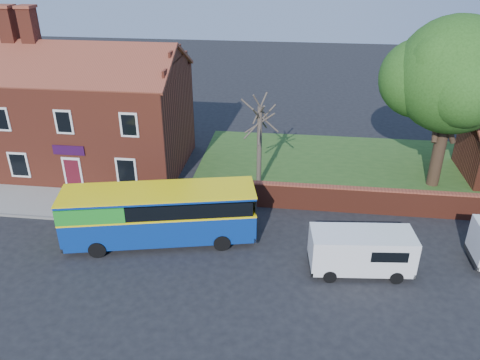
# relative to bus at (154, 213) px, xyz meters

# --- Properties ---
(ground) EXTENTS (120.00, 120.00, 0.00)m
(ground) POSITION_rel_bus_xyz_m (0.34, -2.65, -1.69)
(ground) COLOR black
(ground) RESTS_ON ground
(pavement) EXTENTS (18.00, 3.50, 0.12)m
(pavement) POSITION_rel_bus_xyz_m (-6.66, 3.10, -1.63)
(pavement) COLOR gray
(pavement) RESTS_ON ground
(kerb) EXTENTS (18.00, 0.15, 0.14)m
(kerb) POSITION_rel_bus_xyz_m (-6.66, 1.35, -1.62)
(kerb) COLOR slate
(kerb) RESTS_ON ground
(grass_strip) EXTENTS (26.00, 12.00, 0.04)m
(grass_strip) POSITION_rel_bus_xyz_m (13.34, 10.35, -1.67)
(grass_strip) COLOR #426B28
(grass_strip) RESTS_ON ground
(shop_building) EXTENTS (12.30, 8.13, 10.50)m
(shop_building) POSITION_rel_bus_xyz_m (-6.69, 8.85, 1.72)
(shop_building) COLOR maroon
(shop_building) RESTS_ON ground
(boundary_wall) EXTENTS (22.00, 0.38, 1.60)m
(boundary_wall) POSITION_rel_bus_xyz_m (13.34, 4.35, -0.88)
(boundary_wall) COLOR maroon
(boundary_wall) RESTS_ON ground
(bus) EXTENTS (10.05, 4.55, 2.97)m
(bus) POSITION_rel_bus_xyz_m (0.00, 0.00, 0.00)
(bus) COLOR navy
(bus) RESTS_ON ground
(van_near) EXTENTS (4.93, 2.36, 2.10)m
(van_near) POSITION_rel_bus_xyz_m (10.37, -1.21, -0.52)
(van_near) COLOR white
(van_near) RESTS_ON ground
(large_tree) EXTENTS (8.70, 6.88, 10.61)m
(large_tree) POSITION_rel_bus_xyz_m (16.09, 8.76, 5.26)
(large_tree) COLOR black
(large_tree) RESTS_ON ground
(bare_tree) EXTENTS (2.18, 2.59, 5.81)m
(bare_tree) POSITION_rel_bus_xyz_m (4.79, 7.00, 1.29)
(bare_tree) COLOR #4C4238
(bare_tree) RESTS_ON ground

